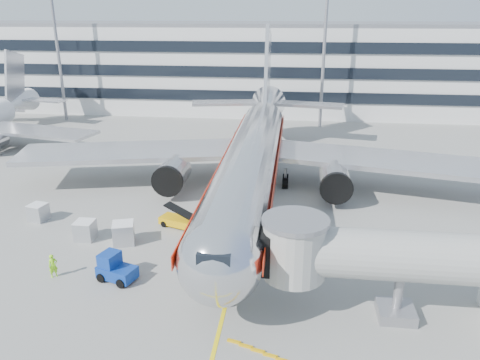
# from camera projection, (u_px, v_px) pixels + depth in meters

# --- Properties ---
(ground) EXTENTS (180.00, 180.00, 0.00)m
(ground) POSITION_uv_depth(u_px,v_px,m) (240.00, 246.00, 37.25)
(ground) COLOR gray
(ground) RESTS_ON ground
(lead_in_line) EXTENTS (0.25, 70.00, 0.01)m
(lead_in_line) POSITION_uv_depth(u_px,v_px,m) (252.00, 199.00, 46.58)
(lead_in_line) COLOR yellow
(lead_in_line) RESTS_ON ground
(main_jet) EXTENTS (50.95, 48.70, 16.06)m
(main_jet) POSITION_uv_depth(u_px,v_px,m) (254.00, 153.00, 46.74)
(main_jet) COLOR silver
(main_jet) RESTS_ON ground
(jet_bridge) EXTENTS (17.80, 4.50, 7.00)m
(jet_bridge) POSITION_uv_depth(u_px,v_px,m) (432.00, 263.00, 27.12)
(jet_bridge) COLOR silver
(jet_bridge) RESTS_ON ground
(terminal) EXTENTS (150.00, 24.25, 15.60)m
(terminal) POSITION_uv_depth(u_px,v_px,m) (276.00, 66.00, 88.68)
(terminal) COLOR silver
(terminal) RESTS_ON ground
(light_mast_west) EXTENTS (2.40, 1.20, 25.45)m
(light_mast_west) POSITION_uv_depth(u_px,v_px,m) (55.00, 29.00, 75.23)
(light_mast_west) COLOR gray
(light_mast_west) RESTS_ON ground
(light_mast_centre) EXTENTS (2.40, 1.20, 25.45)m
(light_mast_centre) POSITION_uv_depth(u_px,v_px,m) (325.00, 30.00, 70.49)
(light_mast_centre) COLOR gray
(light_mast_centre) RESTS_ON ground
(belt_loader) EXTENTS (4.23, 2.70, 1.99)m
(belt_loader) POSITION_uv_depth(u_px,v_px,m) (182.00, 221.00, 40.25)
(belt_loader) COLOR #DDA309
(belt_loader) RESTS_ON ground
(baggage_tug) EXTENTS (2.95, 2.33, 1.96)m
(baggage_tug) POSITION_uv_depth(u_px,v_px,m) (115.00, 268.00, 32.33)
(baggage_tug) COLOR navy
(baggage_tug) RESTS_ON ground
(cargo_container_left) EXTENTS (1.67, 1.67, 1.51)m
(cargo_container_left) POSITION_uv_depth(u_px,v_px,m) (38.00, 212.00, 41.57)
(cargo_container_left) COLOR #ADAFB4
(cargo_container_left) RESTS_ON ground
(cargo_container_right) EXTENTS (1.50, 1.50, 1.59)m
(cargo_container_right) POSITION_uv_depth(u_px,v_px,m) (85.00, 230.00, 38.07)
(cargo_container_right) COLOR #ADAFB4
(cargo_container_right) RESTS_ON ground
(cargo_container_front) EXTENTS (2.07, 2.07, 1.76)m
(cargo_container_front) POSITION_uv_depth(u_px,v_px,m) (124.00, 233.00, 37.38)
(cargo_container_front) COLOR #ADAFB4
(cargo_container_front) RESTS_ON ground
(ramp_worker) EXTENTS (0.73, 0.73, 1.71)m
(ramp_worker) POSITION_uv_depth(u_px,v_px,m) (53.00, 266.00, 32.64)
(ramp_worker) COLOR #93F419
(ramp_worker) RESTS_ON ground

